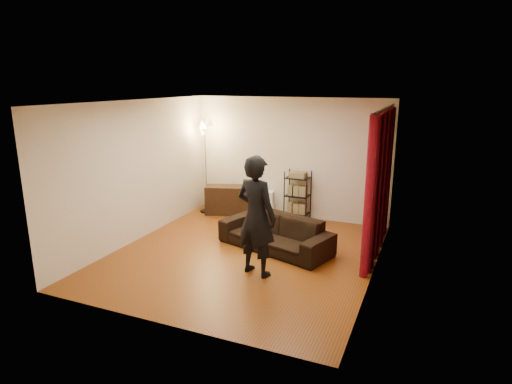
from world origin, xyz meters
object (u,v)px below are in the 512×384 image
at_px(person, 256,216).
at_px(wire_shelf, 298,196).
at_px(floor_lamp, 206,167).
at_px(sofa, 275,233).
at_px(storage_boxes, 266,203).
at_px(media_cabinet, 230,200).

xyz_separation_m(person, wire_shelf, (-0.23, 2.92, -0.41)).
xyz_separation_m(wire_shelf, floor_lamp, (-2.18, -0.24, 0.53)).
distance_m(sofa, floor_lamp, 2.91).
distance_m(person, storage_boxes, 3.16).
bearing_deg(storage_boxes, wire_shelf, -0.49).
bearing_deg(person, floor_lamp, -32.91).
relative_size(sofa, wire_shelf, 1.92).
relative_size(sofa, media_cabinet, 1.88).
bearing_deg(storage_boxes, floor_lamp, -170.19).
relative_size(media_cabinet, storage_boxes, 1.92).
height_order(sofa, media_cabinet, media_cabinet).
bearing_deg(media_cabinet, floor_lamp, 168.20).
bearing_deg(floor_lamp, sofa, -34.11).
height_order(person, floor_lamp, floor_lamp).
bearing_deg(wire_shelf, media_cabinet, -177.10).
bearing_deg(sofa, floor_lamp, 163.38).
distance_m(sofa, storage_boxes, 2.03).
bearing_deg(person, wire_shelf, -70.37).
bearing_deg(floor_lamp, storage_boxes, 9.81).
height_order(sofa, storage_boxes, sofa).
bearing_deg(person, media_cabinet, -41.46).
xyz_separation_m(sofa, media_cabinet, (-1.72, 1.64, 0.02)).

